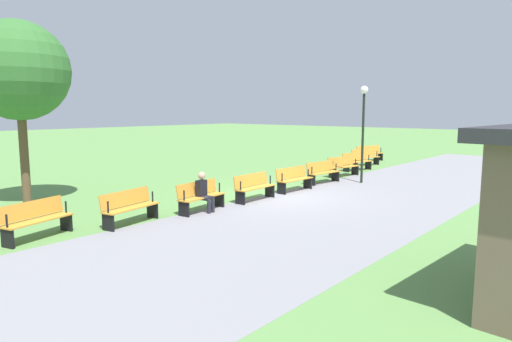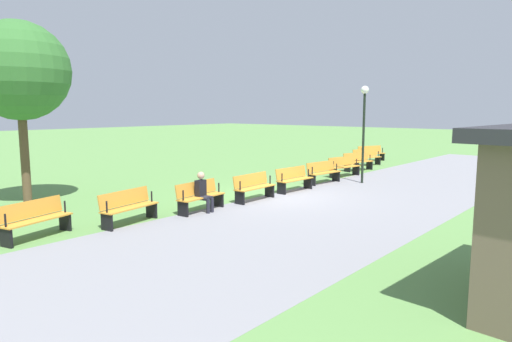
# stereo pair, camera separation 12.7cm
# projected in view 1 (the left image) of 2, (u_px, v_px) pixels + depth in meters

# --- Properties ---
(ground_plane) EXTENTS (120.00, 120.00, 0.00)m
(ground_plane) POSITION_uv_depth(u_px,v_px,m) (277.00, 196.00, 16.05)
(ground_plane) COLOR #5B8C47
(path_paving) EXTENTS (39.37, 6.17, 0.01)m
(path_paving) POSITION_uv_depth(u_px,v_px,m) (345.00, 206.00, 14.31)
(path_paving) COLOR gray
(path_paving) RESTS_ON ground
(bench_0) EXTENTS (1.77, 1.10, 0.89)m
(bench_0) POSITION_uv_depth(u_px,v_px,m) (369.00, 153.00, 26.87)
(bench_0) COLOR orange
(bench_0) RESTS_ON ground
(bench_1) EXTENTS (1.78, 0.99, 0.89)m
(bench_1) POSITION_uv_depth(u_px,v_px,m) (365.00, 157.00, 24.74)
(bench_1) COLOR orange
(bench_1) RESTS_ON ground
(bench_2) EXTENTS (1.78, 0.88, 0.89)m
(bench_2) POSITION_uv_depth(u_px,v_px,m) (357.00, 161.00, 22.67)
(bench_2) COLOR orange
(bench_2) RESTS_ON ground
(bench_3) EXTENTS (1.78, 0.77, 0.89)m
(bench_3) POSITION_uv_depth(u_px,v_px,m) (343.00, 166.00, 20.66)
(bench_3) COLOR orange
(bench_3) RESTS_ON ground
(bench_4) EXTENTS (1.76, 0.65, 0.89)m
(bench_4) POSITION_uv_depth(u_px,v_px,m) (323.00, 172.00, 18.74)
(bench_4) COLOR orange
(bench_4) RESTS_ON ground
(bench_5) EXTENTS (1.73, 0.53, 0.89)m
(bench_5) POSITION_uv_depth(u_px,v_px,m) (294.00, 179.00, 16.91)
(bench_5) COLOR orange
(bench_5) RESTS_ON ground
(bench_6) EXTENTS (1.73, 0.53, 0.89)m
(bench_6) POSITION_uv_depth(u_px,v_px,m) (254.00, 186.00, 15.18)
(bench_6) COLOR orange
(bench_6) RESTS_ON ground
(bench_7) EXTENTS (1.76, 0.65, 0.89)m
(bench_7) POSITION_uv_depth(u_px,v_px,m) (200.00, 196.00, 13.56)
(bench_7) COLOR orange
(bench_7) RESTS_ON ground
(bench_8) EXTENTS (1.78, 0.77, 0.89)m
(bench_8) POSITION_uv_depth(u_px,v_px,m) (129.00, 206.00, 12.05)
(bench_8) COLOR orange
(bench_8) RESTS_ON ground
(bench_9) EXTENTS (1.78, 0.88, 0.89)m
(bench_9) POSITION_uv_depth(u_px,v_px,m) (36.00, 219.00, 10.67)
(bench_9) COLOR orange
(bench_9) RESTS_ON ground
(person_seated) EXTENTS (0.36, 0.54, 1.20)m
(person_seated) POSITION_uv_depth(u_px,v_px,m) (204.00, 191.00, 13.45)
(person_seated) COLOR black
(person_seated) RESTS_ON ground
(tree_0) EXTENTS (3.14, 3.14, 5.82)m
(tree_0) POSITION_uv_depth(u_px,v_px,m) (18.00, 71.00, 14.29)
(tree_0) COLOR brown
(tree_0) RESTS_ON ground
(lamp_post) EXTENTS (0.32, 0.32, 3.98)m
(lamp_post) POSITION_uv_depth(u_px,v_px,m) (363.00, 116.00, 18.52)
(lamp_post) COLOR black
(lamp_post) RESTS_ON ground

